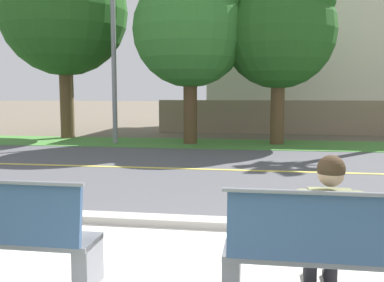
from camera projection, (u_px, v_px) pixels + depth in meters
The scene contains 13 objects.
ground_plane at pixel (225, 160), 11.21m from camera, with size 140.00×140.00×0.00m, color #665B4C.
curb_edge at pixel (192, 222), 5.65m from camera, with size 44.00×0.30×0.11m, color #ADA89E.
street_asphalt at pixel (220, 170), 9.73m from camera, with size 52.00×8.00×0.01m, color #515156.
road_centre_line at pixel (220, 170), 9.73m from camera, with size 48.00×0.14×0.01m, color #E0CC4C.
far_verge_grass at pixel (233, 144), 14.51m from camera, with size 48.00×2.80×0.02m, color #478438.
bench_right at pixel (347, 255), 3.43m from camera, with size 1.97×0.48×1.01m.
seated_person_olive at pixel (327, 222), 3.60m from camera, with size 0.52×0.68×1.25m.
streetlamp at pixel (115, 21), 14.44m from camera, with size 0.24×2.10×7.21m.
shade_tree_far_left at pixel (66, 2), 15.82m from camera, with size 4.69×4.69×7.74m.
shade_tree_left at pixel (193, 21), 14.13m from camera, with size 3.79×3.79×6.26m.
shade_tree_centre at pixel (283, 23), 14.01m from camera, with size 3.71×3.71×6.12m.
garden_wall at pixel (314, 117), 17.84m from camera, with size 13.00×0.36×1.40m, color gray.
house_across_street at pixel (336, 57), 20.48m from camera, with size 12.47×6.91×6.72m.
Camera 1 is at (0.84, -3.08, 1.75)m, focal length 40.47 mm.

